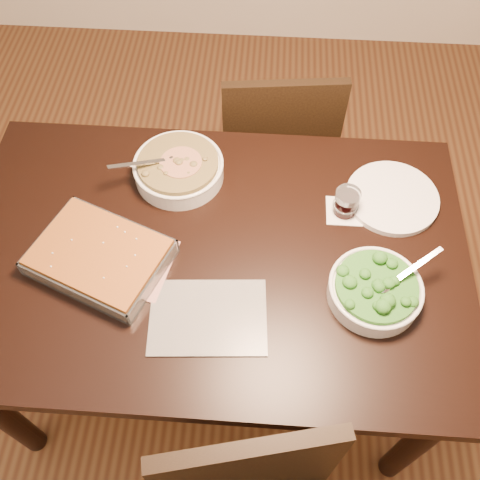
% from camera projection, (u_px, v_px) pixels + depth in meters
% --- Properties ---
extents(ground, '(4.00, 4.00, 0.00)m').
position_uv_depth(ground, '(220.00, 354.00, 2.08)').
color(ground, '#4A2715').
rests_on(ground, ground).
extents(table, '(1.40, 0.90, 0.75)m').
position_uv_depth(table, '(213.00, 268.00, 1.53)').
color(table, black).
rests_on(table, ground).
extents(magazine_a, '(0.30, 0.25, 0.01)m').
position_uv_depth(magazine_a, '(122.00, 260.00, 1.43)').
color(magazine_a, '#A83030').
rests_on(magazine_a, table).
extents(magazine_b, '(0.31, 0.23, 0.01)m').
position_uv_depth(magazine_b, '(208.00, 317.00, 1.34)').
color(magazine_b, '#26252D').
rests_on(magazine_b, table).
extents(coaster, '(0.10, 0.10, 0.00)m').
position_uv_depth(coaster, '(344.00, 211.00, 1.53)').
color(coaster, white).
rests_on(coaster, table).
extents(stew_bowl, '(0.28, 0.27, 0.10)m').
position_uv_depth(stew_bowl, '(179.00, 168.00, 1.57)').
color(stew_bowl, white).
rests_on(stew_bowl, table).
extents(broccoli_bowl, '(0.25, 0.24, 0.09)m').
position_uv_depth(broccoli_bowl, '(375.00, 290.00, 1.35)').
color(broccoli_bowl, white).
rests_on(broccoli_bowl, table).
extents(baking_dish, '(0.41, 0.36, 0.06)m').
position_uv_depth(baking_dish, '(100.00, 257.00, 1.41)').
color(baking_dish, silver).
rests_on(baking_dish, table).
extents(wine_tumbler, '(0.07, 0.07, 0.08)m').
position_uv_depth(wine_tumbler, '(347.00, 202.00, 1.49)').
color(wine_tumbler, black).
rests_on(wine_tumbler, coaster).
extents(dinner_plate, '(0.27, 0.27, 0.02)m').
position_uv_depth(dinner_plate, '(392.00, 198.00, 1.54)').
color(dinner_plate, white).
rests_on(dinner_plate, table).
extents(chair_far, '(0.45, 0.45, 0.87)m').
position_uv_depth(chair_far, '(277.00, 144.00, 2.03)').
color(chair_far, black).
rests_on(chair_far, ground).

